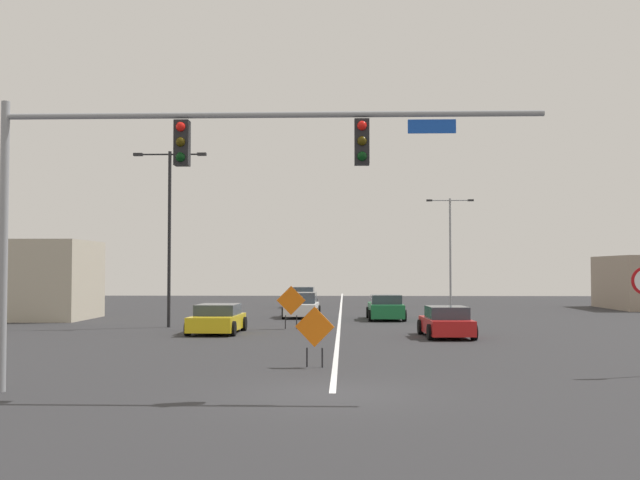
% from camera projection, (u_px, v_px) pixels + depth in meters
% --- Properties ---
extents(ground, '(127.67, 127.67, 0.00)m').
position_uv_depth(ground, '(332.00, 393.00, 17.26)').
color(ground, '#2D2D30').
extents(road_centre_stripe, '(0.16, 70.93, 0.01)m').
position_uv_depth(road_centre_stripe, '(341.00, 310.00, 52.68)').
color(road_centre_stripe, white).
rests_on(road_centre_stripe, ground).
extents(traffic_signal_assembly, '(12.57, 0.44, 6.74)m').
position_uv_depth(traffic_signal_assembly, '(185.00, 168.00, 17.56)').
color(traffic_signal_assembly, gray).
rests_on(traffic_signal_assembly, ground).
extents(street_lamp_far_left, '(3.61, 0.24, 8.27)m').
position_uv_depth(street_lamp_far_left, '(450.00, 242.00, 58.32)').
color(street_lamp_far_left, gray).
rests_on(street_lamp_far_left, ground).
extents(street_lamp_far_right, '(3.59, 0.24, 8.61)m').
position_uv_depth(street_lamp_far_right, '(169.00, 223.00, 37.19)').
color(street_lamp_far_right, black).
rests_on(street_lamp_far_right, ground).
extents(construction_sign_left_lane, '(1.15, 0.27, 1.75)m').
position_uv_depth(construction_sign_left_lane, '(315.00, 330.00, 21.93)').
color(construction_sign_left_lane, orange).
rests_on(construction_sign_left_lane, ground).
extents(construction_sign_right_lane, '(1.38, 0.08, 2.04)m').
position_uv_depth(construction_sign_right_lane, '(291.00, 302.00, 35.97)').
color(construction_sign_right_lane, orange).
rests_on(construction_sign_right_lane, ground).
extents(car_white_far, '(2.09, 4.31, 1.46)m').
position_uv_depth(car_white_far, '(302.00, 306.00, 44.71)').
color(car_white_far, white).
rests_on(car_white_far, ground).
extents(car_green_approaching, '(2.08, 4.40, 1.40)m').
position_uv_depth(car_green_approaching, '(386.00, 308.00, 42.63)').
color(car_green_approaching, '#196B38').
rests_on(car_green_approaching, ground).
extents(car_silver_distant, '(2.01, 3.94, 1.52)m').
position_uv_depth(car_silver_distant, '(303.00, 298.00, 56.08)').
color(car_silver_distant, '#B7BABF').
rests_on(car_silver_distant, ground).
extents(car_red_passing, '(2.10, 4.03, 1.29)m').
position_uv_depth(car_red_passing, '(446.00, 323.00, 31.61)').
color(car_red_passing, red).
rests_on(car_red_passing, ground).
extents(car_yellow_mid, '(2.24, 4.18, 1.27)m').
position_uv_depth(car_yellow_mid, '(217.00, 319.00, 33.62)').
color(car_yellow_mid, gold).
rests_on(car_yellow_mid, ground).
extents(roadside_building_west, '(6.93, 5.60, 4.45)m').
position_uv_depth(roadside_building_west, '(29.00, 280.00, 43.10)').
color(roadside_building_west, '#B2A893').
rests_on(roadside_building_west, ground).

